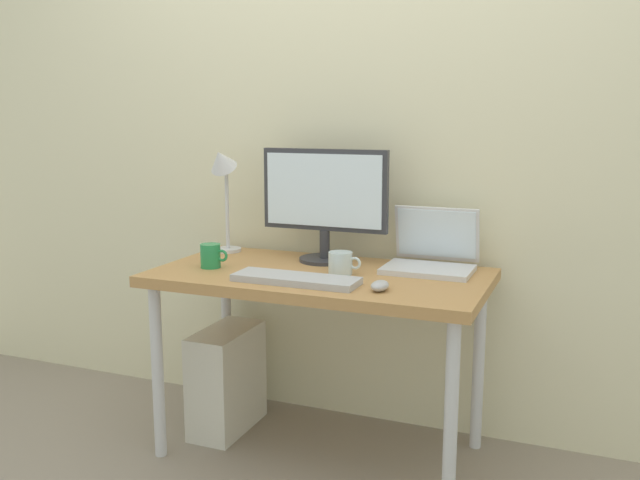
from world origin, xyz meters
TOP-DOWN VIEW (x-y plane):
  - ground_plane at (0.00, 0.00)m, footprint 6.00×6.00m
  - back_wall at (0.00, 0.38)m, footprint 4.40×0.04m
  - desk at (0.00, 0.00)m, footprint 1.21×0.63m
  - monitor at (-0.06, 0.18)m, footprint 0.51×0.20m
  - laptop at (0.37, 0.20)m, footprint 0.32×0.27m
  - desk_lamp at (-0.51, 0.19)m, footprint 0.11×0.16m
  - keyboard at (-0.02, -0.18)m, footprint 0.44×0.14m
  - mouse at (0.28, -0.18)m, footprint 0.06×0.09m
  - coffee_mug at (-0.41, -0.08)m, footprint 0.11×0.08m
  - glass_cup at (0.08, -0.00)m, footprint 0.12×0.09m
  - computer_tower at (-0.43, 0.04)m, footprint 0.18×0.36m

SIDE VIEW (x-z plane):
  - ground_plane at x=0.00m, z-range 0.00..0.00m
  - computer_tower at x=-0.43m, z-range 0.00..0.42m
  - desk at x=0.00m, z-range 0.28..0.98m
  - keyboard at x=-0.02m, z-range 0.70..0.73m
  - mouse at x=0.28m, z-range 0.70..0.74m
  - glass_cup at x=0.08m, z-range 0.70..0.78m
  - coffee_mug at x=-0.41m, z-range 0.70..0.79m
  - laptop at x=0.37m, z-range 0.65..0.87m
  - monitor at x=-0.06m, z-range 0.73..1.17m
  - desk_lamp at x=-0.51m, z-range 0.80..1.25m
  - back_wall at x=0.00m, z-range 0.00..2.60m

